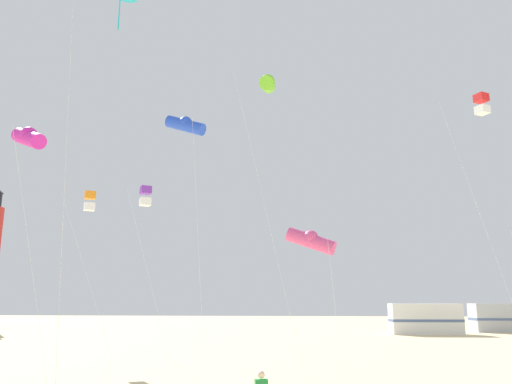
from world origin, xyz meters
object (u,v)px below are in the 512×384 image
Objects in this scene: kite_tube_blue at (185,125)px; kite_box_violet at (146,196)px; kite_box_scarlet at (482,105)px; kite_tube_magenta at (29,138)px; kite_tube_lime at (268,84)px; kite_box_orange at (90,201)px; rv_van_white at (425,319)px; kite_tube_rainbow at (311,240)px; rv_van_silver at (504,318)px; kite_diamond_cyan at (115,14)px.

kite_box_violet is (-2.53, 1.20, -3.87)m from kite_tube_blue.
kite_tube_magenta is at bearing -164.47° from kite_box_scarlet.
kite_box_orange is at bearing 156.50° from kite_tube_lime.
kite_tube_magenta reaches higher than kite_box_violet.
kite_tube_magenta is at bearing -114.11° from kite_box_violet.
kite_tube_rainbow is at bearing -115.94° from rv_van_white.
rv_van_silver is (26.72, 27.21, -11.47)m from kite_tube_blue.
kite_box_orange is at bearing 115.49° from kite_diamond_cyan.
kite_diamond_cyan is (6.33, -6.35, 1.88)m from kite_tube_magenta.
kite_tube_magenta is 7.98m from kite_box_violet.
kite_tube_rainbow is 35.59m from rv_van_silver.
kite_box_orange is 32.79m from rv_van_white.
rv_van_silver is (32.47, 33.20, -8.86)m from kite_tube_magenta.
kite_box_orange reaches higher than rv_van_white.
kite_box_scarlet is at bearing -115.24° from rv_van_silver.
kite_box_orange is 0.98× the size of kite_box_violet.
kite_tube_lime is at bearing -30.73° from kite_box_violet.
kite_tube_lime is at bearing -163.51° from kite_box_scarlet.
kite_box_scarlet is 19.58m from kite_box_violet.
kite_tube_blue is at bearing -179.35° from kite_box_scarlet.
rv_van_silver is (32.75, 25.68, -7.43)m from kite_box_orange.
kite_box_violet is 0.67× the size of kite_tube_lime.
kite_box_scarlet is at bearing 38.23° from kite_diamond_cyan.
kite_box_orange is 0.65× the size of kite_tube_lime.
kite_tube_rainbow is 27.42m from rv_van_white.
kite_box_violet is 14.24m from kite_diamond_cyan.
rv_van_white is at bearing 51.77° from kite_tube_blue.
kite_box_violet is 30.61m from rv_van_white.
kite_tube_magenta is 1.16× the size of kite_box_orange.
rv_van_white is at bearing 50.52° from kite_tube_magenta.
kite_box_scarlet is 12.05m from kite_tube_lime.
kite_diamond_cyan is at bearing -118.34° from rv_van_white.
kite_tube_blue reaches higher than kite_tube_rainbow.
kite_box_violet is at bearing 149.27° from kite_tube_lime.
kite_tube_rainbow is 13.61m from kite_diamond_cyan.
kite_diamond_cyan is 1.99× the size of rv_van_white.
kite_box_scarlet reaches higher than rv_van_silver.
kite_box_scarlet reaches higher than rv_van_white.
kite_tube_lime is 2.21× the size of rv_van_white.
kite_tube_blue reaches higher than kite_tube_magenta.
kite_diamond_cyan is at bearing -127.95° from rv_van_silver.
kite_tube_lime is at bearing -118.60° from rv_van_white.
kite_box_scarlet is 16.50m from kite_tube_blue.
kite_box_orange is at bearing 176.58° from kite_box_scarlet.
kite_box_violet is at bearing 65.89° from kite_tube_magenta.
kite_tube_lime is at bearing -148.98° from kite_tube_rainbow.
kite_tube_magenta is at bearing 134.95° from kite_diamond_cyan.
kite_tube_magenta is 11.55m from kite_tube_lime.
kite_tube_blue is at bearing 163.70° from kite_tube_rainbow.
kite_tube_blue is 12.37m from kite_diamond_cyan.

